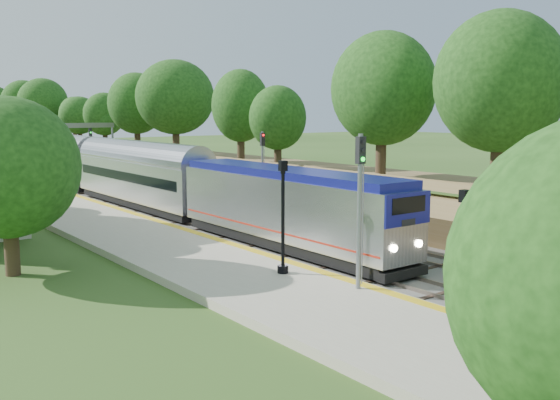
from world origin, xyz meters
TOP-DOWN VIEW (x-y plane):
  - trackbed at (2.00, 60.00)m, footprint 9.50×170.00m
  - platform at (-5.20, 16.00)m, footprint 6.40×68.00m
  - yellow_stripe at (-2.35, 16.00)m, footprint 0.55×68.00m
  - embankment at (10.35, 60.00)m, footprint 10.64×170.00m
  - signal_gantry at (2.47, 54.99)m, footprint 8.40×0.38m
  - trees_behind_platform at (-11.17, 20.67)m, footprint 7.82×53.32m
  - train at (0.00, 52.94)m, footprint 2.81×93.80m
  - lamppost_mid at (-3.28, 1.76)m, footprint 0.45×0.45m
  - lamppost_far at (-3.84, 10.68)m, footprint 0.49×0.49m
  - signal_platform at (-2.90, 6.94)m, footprint 0.36×0.29m
  - signal_farside at (6.20, 26.32)m, footprint 0.32×0.26m

SIDE VIEW (x-z plane):
  - trackbed at x=2.00m, z-range -0.07..0.21m
  - platform at x=-5.20m, z-range 0.00..0.38m
  - yellow_stripe at x=-2.35m, z-range 0.38..0.39m
  - embankment at x=10.35m, z-range -3.89..7.80m
  - train at x=0.00m, z-range 0.08..4.22m
  - lamppost_mid at x=-3.28m, z-range 0.14..4.66m
  - lamppost_far at x=-3.84m, z-range 0.12..5.05m
  - signal_farside at x=6.20m, z-range 0.77..6.63m
  - signal_platform at x=-2.90m, z-range 1.09..7.25m
  - trees_behind_platform at x=-11.17m, z-range 0.93..8.14m
  - signal_gantry at x=2.47m, z-range 1.72..7.92m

